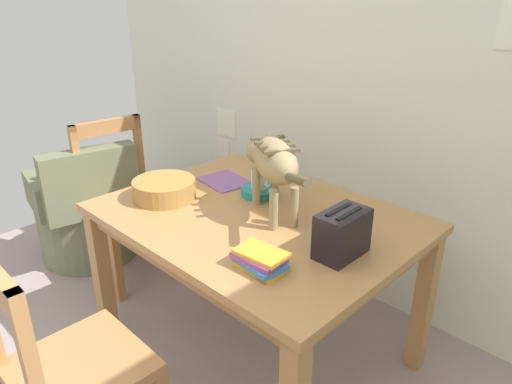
# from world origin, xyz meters

# --- Properties ---
(wall_rear) EXTENTS (4.23, 0.11, 2.50)m
(wall_rear) POSITION_xyz_m (0.00, 2.06, 1.25)
(wall_rear) COLOR silver
(wall_rear) RESTS_ON ground_plane
(dining_table) EXTENTS (1.30, 0.98, 0.73)m
(dining_table) POSITION_xyz_m (-0.00, 1.25, 0.64)
(dining_table) COLOR #B5814B
(dining_table) RESTS_ON ground_plane
(cat) EXTENTS (0.57, 0.36, 0.33)m
(cat) POSITION_xyz_m (0.03, 1.31, 0.96)
(cat) COLOR #99855B
(cat) RESTS_ON dining_table
(saucer_bowl) EXTENTS (0.17, 0.17, 0.04)m
(saucer_bowl) POSITION_xyz_m (-0.13, 1.41, 0.75)
(saucer_bowl) COLOR teal
(saucer_bowl) RESTS_ON dining_table
(coffee_mug) EXTENTS (0.12, 0.08, 0.08)m
(coffee_mug) POSITION_xyz_m (-0.13, 1.41, 0.81)
(coffee_mug) COLOR white
(coffee_mug) RESTS_ON saucer_bowl
(magazine) EXTENTS (0.27, 0.23, 0.01)m
(magazine) POSITION_xyz_m (-0.37, 1.40, 0.73)
(magazine) COLOR #905699
(magazine) RESTS_ON dining_table
(book_stack) EXTENTS (0.19, 0.14, 0.06)m
(book_stack) POSITION_xyz_m (0.31, 0.96, 0.76)
(book_stack) COLOR gold
(book_stack) RESTS_ON dining_table
(wicker_basket) EXTENTS (0.28, 0.28, 0.09)m
(wicker_basket) POSITION_xyz_m (-0.41, 1.08, 0.77)
(wicker_basket) COLOR #A87D3D
(wicker_basket) RESTS_ON dining_table
(toaster) EXTENTS (0.12, 0.20, 0.18)m
(toaster) POSITION_xyz_m (0.45, 1.22, 0.81)
(toaster) COLOR black
(toaster) RESTS_ON dining_table
(wooden_chair_near) EXTENTS (0.43, 0.43, 0.93)m
(wooden_chair_near) POSITION_xyz_m (-0.03, 0.38, 0.45)
(wooden_chair_near) COLOR #B8804B
(wooden_chair_near) RESTS_ON ground_plane
(wooden_chair_far) EXTENTS (0.46, 0.46, 0.93)m
(wooden_chair_far) POSITION_xyz_m (-1.03, 1.21, 0.45)
(wooden_chair_far) COLOR #B87A46
(wooden_chair_far) RESTS_ON ground_plane
(wicker_armchair) EXTENTS (0.65, 0.67, 0.78)m
(wicker_armchair) POSITION_xyz_m (-1.38, 1.13, 0.27)
(wicker_armchair) COLOR #6B7251
(wicker_armchair) RESTS_ON ground_plane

